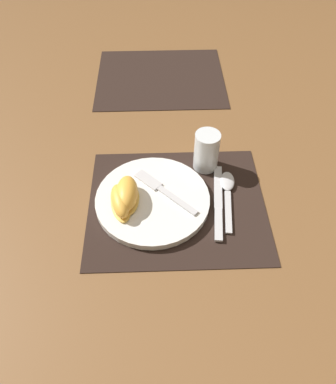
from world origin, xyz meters
name	(u,v)px	position (x,y,z in m)	size (l,w,h in m)	color
ground_plane	(177,204)	(0.00, 0.00, 0.00)	(3.00, 3.00, 0.00)	brown
placemat	(177,204)	(0.00, 0.00, 0.00)	(0.40, 0.34, 0.00)	black
placemat_far	(160,78)	(-0.03, 0.52, 0.00)	(0.40, 0.34, 0.00)	black
plate	(153,200)	(-0.05, 0.01, 0.01)	(0.26, 0.26, 0.02)	white
juice_glass	(206,153)	(0.08, 0.12, 0.05)	(0.06, 0.06, 0.10)	silver
knife	(218,203)	(0.09, 0.00, 0.01)	(0.04, 0.22, 0.01)	silver
spoon	(228,189)	(0.12, 0.04, 0.01)	(0.04, 0.18, 0.01)	silver
fork	(161,189)	(-0.04, 0.03, 0.02)	(0.14, 0.14, 0.00)	silver
citrus_wedge_0	(127,193)	(-0.11, 0.00, 0.04)	(0.05, 0.10, 0.05)	#F7C656
citrus_wedge_1	(120,202)	(-0.12, -0.02, 0.04)	(0.06, 0.10, 0.04)	#F7C656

